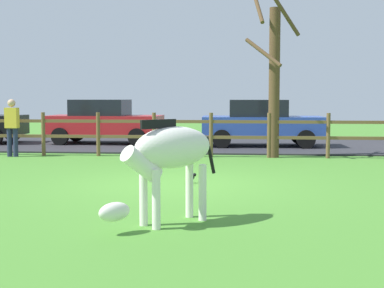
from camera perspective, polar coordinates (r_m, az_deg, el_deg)
The scene contains 9 objects.
ground_plane at distance 11.03m, azimuth -1.79°, elevation -4.09°, with size 60.00×60.00×0.00m, color #47842D.
parking_asphalt at distance 20.23m, azimuth 1.47°, elevation 0.05°, with size 28.00×7.40×0.05m, color #2D2D33.
paddock_fence at distance 15.94m, azimuth -0.98°, elevation 1.24°, with size 21.32×0.11×1.26m.
bare_tree at distance 15.90m, azimuth 8.30°, elevation 6.77°, with size 1.53×1.25×4.71m.
zebra at distance 7.48m, azimuth -2.40°, elevation -1.18°, with size 1.49×1.52×1.41m.
crow_on_grass at distance 11.11m, azimuth -0.14°, elevation -3.36°, with size 0.21×0.10×0.20m.
parked_car_red at distance 20.17m, azimuth -8.96°, elevation 2.31°, with size 4.05×1.98×1.56m.
parked_car_blue at distance 19.01m, azimuth 7.04°, elevation 2.18°, with size 4.05×1.99×1.56m.
visitor_left_of_tree at distance 16.78m, azimuth -17.83°, elevation 1.85°, with size 0.36×0.23×1.64m.
Camera 1 is at (1.35, -10.81, 1.71)m, focal length 52.45 mm.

